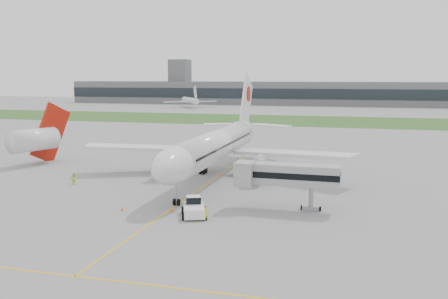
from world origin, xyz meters
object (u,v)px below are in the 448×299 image
(airliner, at_px, (217,144))
(pushback_tug, at_px, (194,208))
(neighbor_aircraft, at_px, (36,139))
(jet_bridge, at_px, (284,175))
(ground_crew_near, at_px, (206,214))

(airliner, relative_size, pushback_tug, 10.60)
(airliner, xyz_separation_m, neighbor_aircraft, (-37.69, 2.64, -0.62))
(airliner, bearing_deg, jet_bridge, -52.15)
(neighbor_aircraft, bearing_deg, pushback_tug, -13.38)
(airliner, relative_size, neighbor_aircraft, 3.43)
(neighbor_aircraft, bearing_deg, jet_bridge, -2.54)
(neighbor_aircraft, bearing_deg, ground_crew_near, -13.67)
(ground_crew_near, height_order, neighbor_aircraft, neighbor_aircraft)
(jet_bridge, bearing_deg, pushback_tug, -149.15)
(airliner, distance_m, pushback_tug, 24.86)
(ground_crew_near, bearing_deg, neighbor_aircraft, -52.83)
(jet_bridge, height_order, ground_crew_near, jet_bridge)
(pushback_tug, relative_size, jet_bridge, 0.38)
(pushback_tug, xyz_separation_m, ground_crew_near, (2.12, -1.68, -0.23))
(jet_bridge, bearing_deg, airliner, 129.02)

